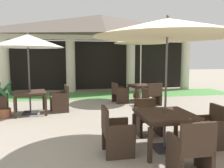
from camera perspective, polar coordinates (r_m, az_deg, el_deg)
ground_plane at (r=4.43m, az=13.39°, el=-17.83°), size 60.00×60.00×0.00m
background_pavilion at (r=12.67m, az=-2.80°, el=12.65°), size 11.15×2.71×4.12m
lawn_strip at (r=11.32m, az=-1.75°, el=-2.67°), size 12.95×2.20×0.01m
patio_table_near_foreground at (r=7.83m, az=-19.89°, el=-2.47°), size 1.13×1.13×0.74m
patio_umbrella_near_foreground at (r=7.76m, az=-20.38°, el=9.97°), size 2.28×2.28×2.61m
patio_chair_near_foreground_east at (r=7.94m, az=-12.83°, el=-3.77°), size 0.67×0.70×0.89m
patio_table_mid_left at (r=4.61m, az=13.14°, el=-8.17°), size 1.04×1.04×0.75m
patio_umbrella_mid_left at (r=4.50m, az=13.72°, el=13.44°), size 2.82×2.82×2.61m
patio_chair_mid_left_west at (r=4.39m, az=0.90°, el=-12.20°), size 0.54×0.57×0.90m
patio_chair_mid_left_north at (r=5.56m, az=8.91°, el=-8.39°), size 0.57×0.53×0.82m
patio_chair_mid_left_east at (r=5.16m, az=23.29°, el=-10.06°), size 0.51×0.58×0.85m
patio_chair_mid_left_south at (r=3.86m, az=19.23°, el=-15.26°), size 0.59×0.50×0.89m
patio_table_far_back at (r=9.64m, az=7.13°, el=-0.75°), size 0.99×0.99×0.70m
patio_umbrella_far_back at (r=9.59m, az=7.30°, el=11.21°), size 2.25×2.25×2.89m
patio_chair_far_back_west at (r=9.25m, az=1.85°, el=-2.34°), size 0.63×0.67×0.81m
patio_chair_far_back_south at (r=8.83m, az=10.07°, el=-2.65°), size 0.71×0.60×0.87m
potted_palm_left_edge at (r=7.68m, az=-25.40°, el=-4.72°), size 0.51×0.49×1.12m
terracotta_urn at (r=10.04m, az=6.19°, el=-2.92°), size 0.32×0.32×0.42m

